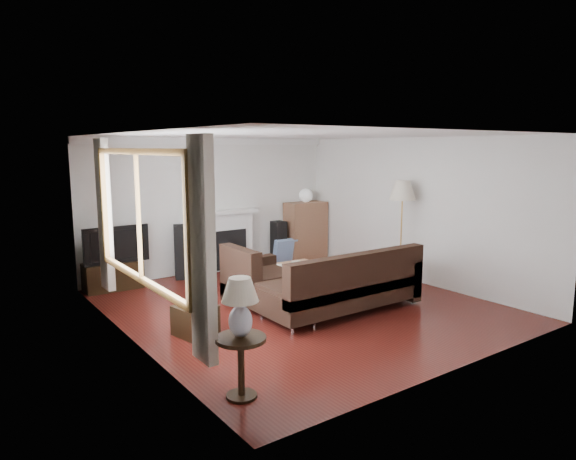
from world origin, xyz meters
TOP-DOWN VIEW (x-y plane):
  - room at (0.00, 0.00)m, footprint 5.10×5.60m
  - window at (-2.45, -0.20)m, footprint 0.12×2.74m
  - curtain_near at (-2.40, -1.72)m, footprint 0.10×0.35m
  - curtain_far at (-2.40, 1.32)m, footprint 0.10×0.35m
  - fireplace at (0.15, 2.64)m, footprint 1.40×0.26m
  - tv_stand at (-1.99, 2.50)m, footprint 0.92×0.41m
  - television at (-1.94, 2.50)m, footprint 1.06×0.14m
  - speaker_left at (-0.74, 2.52)m, footprint 0.36×0.39m
  - speaker_right at (1.37, 2.55)m, footprint 0.25×0.29m
  - bookshelf at (2.03, 2.51)m, footprint 0.87×0.42m
  - globe_lamp at (2.03, 2.51)m, footprint 0.28×0.28m
  - sectional_sofa at (0.31, -0.56)m, footprint 2.62×1.92m
  - coffee_table at (0.49, 0.93)m, footprint 0.99×0.56m
  - footstool at (-1.79, -0.20)m, footprint 0.53×0.53m
  - floor_lamp at (2.20, 0.04)m, footprint 0.53×0.53m
  - side_table at (-2.15, -1.96)m, footprint 0.48×0.48m
  - table_lamp at (-2.15, -1.96)m, footprint 0.34×0.34m

SIDE VIEW (x-z plane):
  - footstool at x=-1.79m, z-range 0.00..0.38m
  - coffee_table at x=0.49m, z-range 0.00..0.38m
  - tv_stand at x=-1.99m, z-range 0.00..0.46m
  - side_table at x=-2.15m, z-range 0.00..0.60m
  - sectional_sofa at x=0.31m, z-range 0.00..0.85m
  - speaker_right at x=1.37m, z-range 0.00..0.85m
  - speaker_left at x=-0.74m, z-range 0.00..0.96m
  - fireplace at x=0.15m, z-range 0.00..1.15m
  - bookshelf at x=2.03m, z-range 0.00..1.20m
  - television at x=-1.94m, z-range 0.46..1.07m
  - table_lamp at x=-2.15m, z-range 0.60..1.15m
  - floor_lamp at x=2.20m, z-range 0.00..1.77m
  - room at x=0.00m, z-range -0.02..2.52m
  - globe_lamp at x=2.03m, z-range 1.20..1.48m
  - curtain_near at x=-2.40m, z-range 0.35..2.45m
  - curtain_far at x=-2.40m, z-range 0.35..2.45m
  - window at x=-2.45m, z-range 0.78..2.32m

